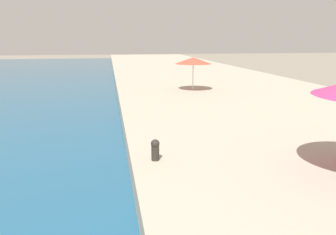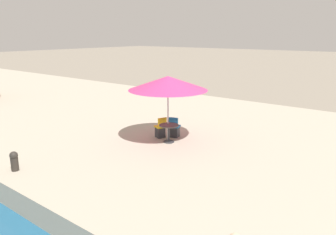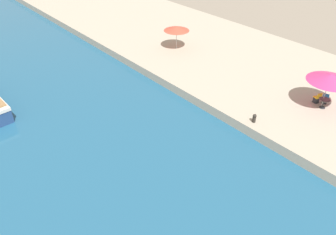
# 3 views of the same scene
# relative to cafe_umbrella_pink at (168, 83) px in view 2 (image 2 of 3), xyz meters

# --- Properties ---
(cafe_umbrella_pink) EXTENTS (3.20, 3.20, 2.70)m
(cafe_umbrella_pink) POSITION_rel_cafe_umbrella_pink_xyz_m (0.00, 0.00, 0.00)
(cafe_umbrella_pink) COLOR #B7B7B7
(cafe_umbrella_pink) RESTS_ON quay_promenade
(cafe_table) EXTENTS (0.80, 0.80, 0.74)m
(cafe_table) POSITION_rel_cafe_umbrella_pink_xyz_m (-0.12, -0.14, -1.89)
(cafe_table) COLOR #333338
(cafe_table) RESTS_ON quay_promenade
(cafe_chair_left) EXTENTS (0.53, 0.55, 0.91)m
(cafe_chair_left) POSITION_rel_cafe_umbrella_pink_xyz_m (0.15, 0.53, -2.10)
(cafe_chair_left) COLOR #2D2D33
(cafe_chair_left) RESTS_ON quay_promenade
(cafe_chair_right) EXTENTS (0.53, 0.51, 0.91)m
(cafe_chair_right) POSITION_rel_cafe_umbrella_pink_xyz_m (0.57, 0.07, -2.10)
(cafe_chair_right) COLOR #2D2D33
(cafe_chair_right) RESTS_ON quay_promenade
(mooring_bollard) EXTENTS (0.26, 0.26, 0.65)m
(mooring_bollard) POSITION_rel_cafe_umbrella_pink_xyz_m (-5.48, 2.07, -2.07)
(mooring_bollard) COLOR #2D2823
(mooring_bollard) RESTS_ON quay_promenade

